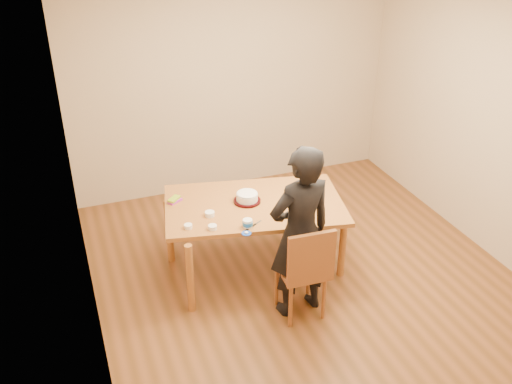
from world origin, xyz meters
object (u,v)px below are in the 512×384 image
object	(u,v)px
dining_table	(254,205)
dining_chair	(301,271)
cake_plate	(247,201)
cake	(247,197)
person	(300,233)

from	to	relation	value
dining_table	dining_chair	distance (m)	0.84
cake_plate	cake	size ratio (longest dim) A/B	1.27
dining_table	cake	xyz separation A→B (m)	(-0.05, 0.05, 0.07)
cake	person	bearing A→B (deg)	-75.39
dining_chair	dining_table	bearing A→B (deg)	103.98
dining_table	dining_chair	world-z (taller)	dining_table
dining_chair	cake_plate	world-z (taller)	cake_plate
dining_table	cake_plate	size ratio (longest dim) A/B	6.47
cake_plate	cake	distance (m)	0.04
cake	person	size ratio (longest dim) A/B	0.13
dining_table	cake	world-z (taller)	cake
dining_chair	person	distance (m)	0.37
dining_table	cake	bearing A→B (deg)	148.11
dining_table	cake	size ratio (longest dim) A/B	8.21
cake_plate	person	bearing A→B (deg)	-75.39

